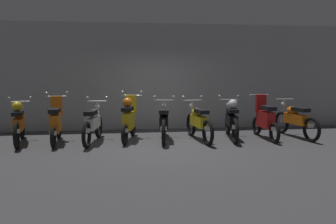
# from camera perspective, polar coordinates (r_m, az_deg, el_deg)

# --- Properties ---
(ground_plane) EXTENTS (80.00, 80.00, 0.00)m
(ground_plane) POSITION_cam_1_polar(r_m,az_deg,el_deg) (8.17, -0.23, -5.78)
(ground_plane) COLOR #424244
(back_wall) EXTENTS (16.00, 0.30, 3.28)m
(back_wall) POSITION_cam_1_polar(r_m,az_deg,el_deg) (10.52, -1.90, 6.04)
(back_wall) COLOR #9EA0A3
(back_wall) RESTS_ON ground
(motorbike_slot_0) EXTENTS (0.63, 1.93, 1.15)m
(motorbike_slot_0) POSITION_cam_1_polar(r_m,az_deg,el_deg) (9.09, -24.22, -1.72)
(motorbike_slot_0) COLOR black
(motorbike_slot_0) RESTS_ON ground
(motorbike_slot_1) EXTENTS (0.59, 1.68, 1.29)m
(motorbike_slot_1) POSITION_cam_1_polar(r_m,az_deg,el_deg) (8.79, -18.70, -1.75)
(motorbike_slot_1) COLOR black
(motorbike_slot_1) RESTS_ON ground
(motorbike_slot_2) EXTENTS (0.59, 1.95, 1.15)m
(motorbike_slot_2) POSITION_cam_1_polar(r_m,az_deg,el_deg) (8.64, -12.75, -1.94)
(motorbike_slot_2) COLOR black
(motorbike_slot_2) RESTS_ON ground
(motorbike_slot_3) EXTENTS (0.59, 1.67, 1.29)m
(motorbike_slot_3) POSITION_cam_1_polar(r_m,az_deg,el_deg) (8.76, -6.71, -1.19)
(motorbike_slot_3) COLOR black
(motorbike_slot_3) RESTS_ON ground
(motorbike_slot_4) EXTENTS (0.59, 1.95, 1.15)m
(motorbike_slot_4) POSITION_cam_1_polar(r_m,az_deg,el_deg) (8.71, -0.71, -1.70)
(motorbike_slot_4) COLOR black
(motorbike_slot_4) RESTS_ON ground
(motorbike_slot_5) EXTENTS (0.59, 1.95, 1.15)m
(motorbike_slot_5) POSITION_cam_1_polar(r_m,az_deg,el_deg) (8.74, 5.27, -1.69)
(motorbike_slot_5) COLOR black
(motorbike_slot_5) RESTS_ON ground
(motorbike_slot_6) EXTENTS (0.58, 1.94, 1.15)m
(motorbike_slot_6) POSITION_cam_1_polar(r_m,az_deg,el_deg) (9.05, 10.83, -1.26)
(motorbike_slot_6) COLOR black
(motorbike_slot_6) RESTS_ON ground
(motorbike_slot_7) EXTENTS (0.56, 1.68, 1.18)m
(motorbike_slot_7) POSITION_cam_1_polar(r_m,az_deg,el_deg) (9.31, 16.29, -1.22)
(motorbike_slot_7) COLOR black
(motorbike_slot_7) RESTS_ON ground
(motorbike_slot_8) EXTENTS (0.56, 1.94, 1.03)m
(motorbike_slot_8) POSITION_cam_1_polar(r_m,az_deg,el_deg) (9.77, 21.00, -1.23)
(motorbike_slot_8) COLOR black
(motorbike_slot_8) RESTS_ON ground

